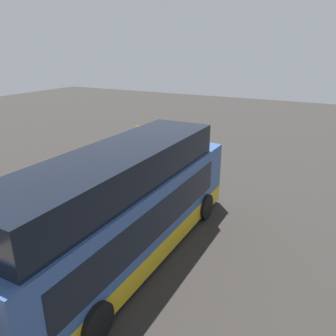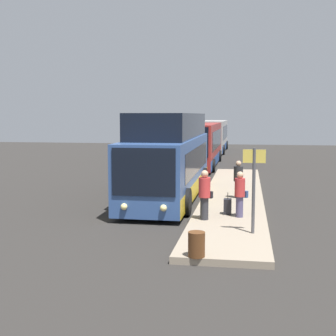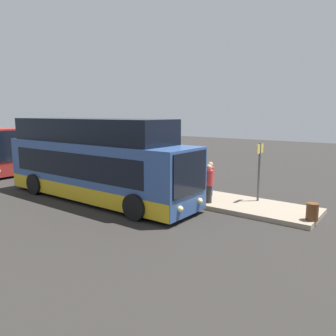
{
  "view_description": "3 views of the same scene",
  "coord_description": "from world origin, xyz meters",
  "px_view_note": "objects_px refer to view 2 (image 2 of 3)",
  "views": [
    {
      "loc": [
        -7.41,
        -5.68,
        6.75
      ],
      "look_at": [
        4.38,
        0.61,
        1.85
      ],
      "focal_mm": 35.0,
      "sensor_mm": 36.0,
      "label": 1
    },
    {
      "loc": [
        21.53,
        3.53,
        3.84
      ],
      "look_at": [
        4.38,
        0.61,
        1.85
      ],
      "focal_mm": 50.0,
      "sensor_mm": 36.0,
      "label": 2
    },
    {
      "loc": [
        12.6,
        -10.36,
        4.15
      ],
      "look_at": [
        4.38,
        0.61,
        1.85
      ],
      "focal_mm": 35.0,
      "sensor_mm": 36.0,
      "label": 3
    }
  ],
  "objects_px": {
    "sign_post": "(254,181)",
    "trash_bin": "(197,244)",
    "bus_second": "(200,145)",
    "passenger_with_bags": "(205,193)",
    "bus_third": "(213,136)",
    "passenger_waiting": "(238,178)",
    "suitcase": "(228,206)",
    "passenger_boarding": "(240,193)",
    "bus_lead": "(170,161)"
  },
  "relations": [
    {
      "from": "bus_second",
      "to": "trash_bin",
      "type": "distance_m",
      "value": 23.62
    },
    {
      "from": "trash_bin",
      "to": "suitcase",
      "type": "bearing_deg",
      "value": 173.94
    },
    {
      "from": "bus_third",
      "to": "trash_bin",
      "type": "relative_size",
      "value": 17.19
    },
    {
      "from": "passenger_waiting",
      "to": "suitcase",
      "type": "bearing_deg",
      "value": -85.9
    },
    {
      "from": "suitcase",
      "to": "trash_bin",
      "type": "relative_size",
      "value": 1.24
    },
    {
      "from": "sign_post",
      "to": "passenger_boarding",
      "type": "bearing_deg",
      "value": -168.97
    },
    {
      "from": "passenger_waiting",
      "to": "suitcase",
      "type": "distance_m",
      "value": 3.51
    },
    {
      "from": "sign_post",
      "to": "trash_bin",
      "type": "relative_size",
      "value": 4.06
    },
    {
      "from": "passenger_waiting",
      "to": "passenger_with_bags",
      "type": "height_order",
      "value": "passenger_with_bags"
    },
    {
      "from": "bus_third",
      "to": "passenger_waiting",
      "type": "bearing_deg",
      "value": 6.27
    },
    {
      "from": "bus_lead",
      "to": "bus_third",
      "type": "bearing_deg",
      "value": -180.0
    },
    {
      "from": "passenger_with_bags",
      "to": "sign_post",
      "type": "xyz_separation_m",
      "value": [
        1.65,
        1.65,
        0.71
      ]
    },
    {
      "from": "passenger_waiting",
      "to": "bus_lead",
      "type": "bearing_deg",
      "value": 177.42
    },
    {
      "from": "bus_lead",
      "to": "suitcase",
      "type": "bearing_deg",
      "value": 34.75
    },
    {
      "from": "bus_second",
      "to": "sign_post",
      "type": "bearing_deg",
      "value": 10.17
    },
    {
      "from": "suitcase",
      "to": "bus_second",
      "type": "bearing_deg",
      "value": -171.08
    },
    {
      "from": "trash_bin",
      "to": "bus_second",
      "type": "bearing_deg",
      "value": -174.47
    },
    {
      "from": "passenger_waiting",
      "to": "bus_second",
      "type": "bearing_deg",
      "value": 111.37
    },
    {
      "from": "passenger_boarding",
      "to": "passenger_waiting",
      "type": "distance_m",
      "value": 3.87
    },
    {
      "from": "bus_second",
      "to": "passenger_boarding",
      "type": "height_order",
      "value": "bus_second"
    },
    {
      "from": "trash_bin",
      "to": "passenger_boarding",
      "type": "bearing_deg",
      "value": 168.37
    },
    {
      "from": "bus_lead",
      "to": "passenger_with_bags",
      "type": "relative_size",
      "value": 6.28
    },
    {
      "from": "bus_second",
      "to": "sign_post",
      "type": "height_order",
      "value": "bus_second"
    },
    {
      "from": "bus_lead",
      "to": "sign_post",
      "type": "height_order",
      "value": "bus_lead"
    },
    {
      "from": "passenger_boarding",
      "to": "passenger_waiting",
      "type": "xyz_separation_m",
      "value": [
        -3.86,
        -0.14,
        -0.0
      ]
    },
    {
      "from": "passenger_boarding",
      "to": "trash_bin",
      "type": "distance_m",
      "value": 5.08
    },
    {
      "from": "bus_lead",
      "to": "passenger_waiting",
      "type": "xyz_separation_m",
      "value": [
        0.66,
        3.15,
        -0.64
      ]
    },
    {
      "from": "trash_bin",
      "to": "bus_lead",
      "type": "bearing_deg",
      "value": -166.49
    },
    {
      "from": "bus_third",
      "to": "trash_bin",
      "type": "xyz_separation_m",
      "value": [
        37.51,
        2.27,
        -1.08
      ]
    },
    {
      "from": "passenger_waiting",
      "to": "passenger_with_bags",
      "type": "bearing_deg",
      "value": -94.18
    },
    {
      "from": "passenger_boarding",
      "to": "suitcase",
      "type": "distance_m",
      "value": 0.86
    },
    {
      "from": "bus_third",
      "to": "passenger_boarding",
      "type": "height_order",
      "value": "bus_third"
    },
    {
      "from": "passenger_boarding",
      "to": "passenger_with_bags",
      "type": "distance_m",
      "value": 1.35
    },
    {
      "from": "bus_lead",
      "to": "trash_bin",
      "type": "xyz_separation_m",
      "value": [
        9.47,
        2.27,
        -1.2
      ]
    },
    {
      "from": "bus_third",
      "to": "suitcase",
      "type": "relative_size",
      "value": 13.83
    },
    {
      "from": "suitcase",
      "to": "sign_post",
      "type": "bearing_deg",
      "value": 18.33
    },
    {
      "from": "bus_third",
      "to": "sign_post",
      "type": "height_order",
      "value": "bus_third"
    },
    {
      "from": "passenger_boarding",
      "to": "bus_third",
      "type": "bearing_deg",
      "value": 127.38
    },
    {
      "from": "suitcase",
      "to": "passenger_with_bags",
      "type": "bearing_deg",
      "value": -36.31
    },
    {
      "from": "passenger_with_bags",
      "to": "bus_third",
      "type": "bearing_deg",
      "value": 118.03
    },
    {
      "from": "sign_post",
      "to": "bus_third",
      "type": "bearing_deg",
      "value": -173.88
    },
    {
      "from": "passenger_boarding",
      "to": "trash_bin",
      "type": "relative_size",
      "value": 2.53
    },
    {
      "from": "bus_second",
      "to": "trash_bin",
      "type": "xyz_separation_m",
      "value": [
        23.48,
        2.27,
        -1.05
      ]
    },
    {
      "from": "passenger_boarding",
      "to": "trash_bin",
      "type": "bearing_deg",
      "value": -70.03
    },
    {
      "from": "sign_post",
      "to": "trash_bin",
      "type": "height_order",
      "value": "sign_post"
    },
    {
      "from": "passenger_boarding",
      "to": "passenger_with_bags",
      "type": "xyz_separation_m",
      "value": [
        0.61,
        -1.21,
        0.05
      ]
    },
    {
      "from": "passenger_with_bags",
      "to": "trash_bin",
      "type": "height_order",
      "value": "passenger_with_bags"
    },
    {
      "from": "passenger_waiting",
      "to": "trash_bin",
      "type": "bearing_deg",
      "value": -86.46
    },
    {
      "from": "passenger_waiting",
      "to": "suitcase",
      "type": "xyz_separation_m",
      "value": [
        3.44,
        -0.31,
        -0.6
      ]
    },
    {
      "from": "passenger_waiting",
      "to": "trash_bin",
      "type": "distance_m",
      "value": 8.87
    }
  ]
}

